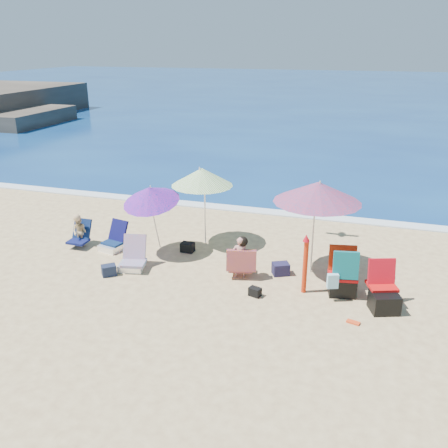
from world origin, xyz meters
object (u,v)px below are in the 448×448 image
(umbrella_turquoise, at_px, (318,192))
(person_left, at_px, (80,232))
(umbrella_blue, at_px, (150,195))
(camp_chair_right, at_px, (342,278))
(person_center, at_px, (241,258))
(chair_navy, at_px, (113,242))
(camp_chair_left, at_px, (384,296))
(chair_rainbow, at_px, (133,261))
(umbrella_striped, at_px, (202,177))
(furled_umbrella, at_px, (305,261))

(umbrella_turquoise, xyz_separation_m, person_left, (-5.82, -0.20, -1.51))
(umbrella_blue, height_order, camp_chair_right, umbrella_blue)
(camp_chair_right, height_order, person_center, camp_chair_right)
(person_center, bearing_deg, umbrella_turquoise, 24.42)
(chair_navy, bearing_deg, camp_chair_right, -6.93)
(umbrella_blue, height_order, camp_chair_left, umbrella_blue)
(person_left, bearing_deg, chair_rainbow, -22.69)
(umbrella_turquoise, distance_m, person_left, 6.02)
(umbrella_blue, bearing_deg, person_center, -13.95)
(umbrella_striped, relative_size, person_center, 2.14)
(umbrella_striped, distance_m, furled_umbrella, 3.54)
(umbrella_striped, xyz_separation_m, person_center, (1.41, -1.53, -1.32))
(camp_chair_left, relative_size, person_left, 1.08)
(person_center, xyz_separation_m, person_left, (-4.34, 0.47, -0.07))
(umbrella_turquoise, height_order, chair_navy, umbrella_turquoise)
(chair_navy, bearing_deg, umbrella_striped, 26.00)
(person_left, bearing_deg, umbrella_turquoise, 1.98)
(camp_chair_left, distance_m, person_center, 3.04)
(umbrella_striped, bearing_deg, camp_chair_right, -24.93)
(umbrella_blue, distance_m, chair_navy, 1.70)
(camp_chair_left, distance_m, camp_chair_right, 0.89)
(camp_chair_left, height_order, camp_chair_right, camp_chair_right)
(camp_chair_left, xyz_separation_m, camp_chair_right, (-0.81, 0.36, 0.09))
(camp_chair_left, relative_size, camp_chair_right, 0.90)
(furled_umbrella, bearing_deg, umbrella_blue, 167.11)
(umbrella_blue, bearing_deg, camp_chair_left, -11.43)
(umbrella_turquoise, height_order, camp_chair_right, umbrella_turquoise)
(person_center, distance_m, person_left, 4.36)
(camp_chair_left, bearing_deg, chair_rainbow, 178.02)
(umbrella_striped, bearing_deg, camp_chair_left, -24.72)
(chair_rainbow, bearing_deg, umbrella_blue, 84.41)
(furled_umbrella, bearing_deg, umbrella_turquoise, 86.67)
(camp_chair_right, relative_size, person_center, 1.08)
(camp_chair_left, bearing_deg, umbrella_striped, 155.28)
(furled_umbrella, xyz_separation_m, camp_chair_left, (1.57, -0.22, -0.44))
(umbrella_blue, relative_size, furled_umbrella, 1.41)
(umbrella_blue, xyz_separation_m, camp_chair_right, (4.57, -0.73, -1.14))
(furled_umbrella, height_order, camp_chair_left, furled_umbrella)
(umbrella_striped, distance_m, person_left, 3.40)
(umbrella_turquoise, relative_size, camp_chair_right, 2.20)
(umbrella_striped, height_order, camp_chair_left, umbrella_striped)
(chair_navy, distance_m, person_left, 0.92)
(chair_rainbow, xyz_separation_m, camp_chair_left, (5.47, -0.19, 0.08))
(umbrella_blue, xyz_separation_m, chair_rainbow, (-0.09, -0.90, -1.32))
(chair_navy, relative_size, person_center, 0.80)
(person_center, bearing_deg, camp_chair_right, -3.62)
(camp_chair_left, bearing_deg, camp_chair_right, 156.18)
(chair_navy, xyz_separation_m, person_left, (-0.90, -0.07, 0.21))
(furled_umbrella, distance_m, person_center, 1.48)
(umbrella_striped, xyz_separation_m, chair_rainbow, (-1.05, -1.84, -1.58))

